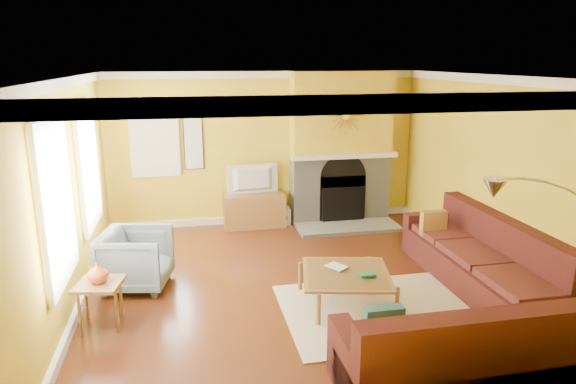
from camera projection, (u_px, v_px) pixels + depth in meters
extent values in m
cube|color=#602B14|center=(302.00, 291.00, 6.65)|extent=(5.50, 6.00, 0.02)
cube|color=white|center=(304.00, 76.00, 5.97)|extent=(5.50, 6.00, 0.02)
cube|color=gold|center=(265.00, 149.00, 9.16)|extent=(5.50, 0.02, 2.70)
cube|color=gold|center=(405.00, 297.00, 3.46)|extent=(5.50, 0.02, 2.70)
cube|color=gold|center=(65.00, 201.00, 5.78)|extent=(0.02, 6.00, 2.70)
cube|color=gold|center=(504.00, 179.00, 6.84)|extent=(0.02, 6.00, 2.70)
cube|color=white|center=(87.00, 165.00, 6.98)|extent=(0.06, 1.22, 1.72)
cube|color=white|center=(55.00, 202.00, 5.18)|extent=(0.06, 1.22, 1.72)
cube|color=white|center=(155.00, 141.00, 8.70)|extent=(0.82, 0.06, 1.22)
cube|color=white|center=(193.00, 137.00, 8.82)|extent=(0.34, 0.04, 1.14)
cube|color=white|center=(345.00, 156.00, 9.02)|extent=(1.92, 0.22, 0.08)
cube|color=gray|center=(348.00, 227.00, 9.04)|extent=(1.80, 0.70, 0.06)
cube|color=beige|center=(384.00, 310.00, 6.11)|extent=(2.40, 1.80, 0.02)
cube|color=olive|center=(254.00, 210.00, 9.13)|extent=(1.07, 0.48, 0.59)
imported|color=black|center=(254.00, 180.00, 8.99)|extent=(0.92, 0.20, 0.52)
cube|color=white|center=(281.00, 216.00, 9.29)|extent=(0.30, 0.30, 0.30)
imported|color=slate|center=(136.00, 259.00, 6.65)|extent=(1.00, 0.98, 0.77)
imported|color=#D8591E|center=(98.00, 272.00, 5.61)|extent=(0.23, 0.23, 0.24)
imported|color=white|center=(332.00, 269.00, 6.25)|extent=(0.30, 0.31, 0.02)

